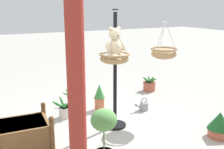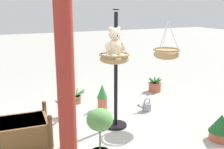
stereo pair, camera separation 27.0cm
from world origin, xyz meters
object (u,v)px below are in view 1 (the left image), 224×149
Objects in this scene: hanging_basket_with_teddy at (114,58)px; potted_plant_conical_shrub at (72,98)px; teddy_bear at (115,45)px; wooden_planter_box at (23,133)px; potted_plant_fern_front at (99,97)px; potted_plant_tall_leafy at (219,125)px; watering_can at (144,106)px; potted_plant_bushy_green at (104,132)px; hanging_basket_left_high at (164,53)px; greenhouse_pillar_left at (77,92)px; display_pole_central at (115,93)px; potted_plant_trailing_ivy at (149,85)px; potted_plant_flowering_red at (65,110)px.

potted_plant_conical_shrub is at bearing -84.97° from hanging_basket_with_teddy.
teddy_bear is 0.56× the size of wooden_planter_box.
potted_plant_conical_shrub is (0.42, -0.65, -0.16)m from potted_plant_fern_front.
potted_plant_tall_leafy reaches higher than watering_can.
teddy_bear is 1.14× the size of potted_plant_tall_leafy.
potted_plant_bushy_green is at bearing 66.37° from potted_plant_fern_front.
greenhouse_pillar_left is at bearing 34.38° from hanging_basket_left_high.
hanging_basket_with_teddy is at bearing -33.09° from potted_plant_tall_leafy.
display_pole_central is 5.76× the size of potted_plant_trailing_ivy.
potted_plant_flowering_red is 1.46× the size of potted_plant_trailing_ivy.
greenhouse_pillar_left is at bearing 46.96° from potted_plant_bushy_green.
hanging_basket_with_teddy is 3.08m from potted_plant_trailing_ivy.
hanging_basket_left_high is 1.37m from watering_can.
potted_plant_bushy_green is at bearing 52.75° from hanging_basket_with_teddy.
potted_plant_trailing_ivy is (-3.71, -1.54, -0.07)m from wooden_planter_box.
watering_can is (-1.75, -1.49, -0.39)m from potted_plant_bushy_green.
wooden_planter_box is at bearing 39.19° from potted_plant_flowering_red.
wooden_planter_box is 1.94× the size of potted_plant_conical_shrub.
greenhouse_pillar_left is 4.95m from potted_plant_trailing_ivy.
wooden_planter_box is 2.06m from potted_plant_fern_front.
potted_plant_trailing_ivy reaches higher than watering_can.
watering_can is (0.46, -1.72, -0.14)m from potted_plant_tall_leafy.
greenhouse_pillar_left is at bearing 75.28° from potted_plant_flowering_red.
potted_plant_fern_front is (-1.55, -2.72, -1.12)m from greenhouse_pillar_left.
display_pole_central is 2.58m from potted_plant_trailing_ivy.
display_pole_central is at bearing -1.57° from hanging_basket_left_high.
potted_plant_bushy_green is (0.02, 1.92, 0.33)m from potted_plant_flowering_red.
wooden_planter_box is (1.74, -0.05, -0.45)m from display_pole_central.
wooden_planter_box is at bearing -80.52° from greenhouse_pillar_left.
display_pole_central reaches higher than hanging_basket_left_high.
potted_plant_tall_leafy is at bearing 120.88° from potted_plant_fern_front.
potted_plant_flowering_red is at bearing -62.06° from hanging_basket_with_teddy.
potted_plant_tall_leafy is 1.36× the size of watering_can.
greenhouse_pillar_left is at bearing 51.06° from display_pole_central.
greenhouse_pillar_left is 5.13× the size of potted_plant_flowering_red.
hanging_basket_with_teddy is 1.24× the size of potted_plant_conical_shrub.
hanging_basket_with_teddy is 2.00m from greenhouse_pillar_left.
hanging_basket_left_high is (-1.27, -0.24, -0.28)m from teddy_bear.
hanging_basket_with_teddy is 1.76× the size of watering_can.
potted_plant_fern_front is 1.21× the size of potted_plant_conical_shrub.
potted_plant_conical_shrub is (0.16, -1.87, -1.52)m from teddy_bear.
watering_can is (-1.29, 1.16, -0.04)m from potted_plant_conical_shrub.
potted_plant_flowering_red is at bearing -44.59° from potted_plant_tall_leafy.
teddy_bear is 1.84m from potted_plant_fern_front.
hanging_basket_left_high reaches higher than wooden_planter_box.
potted_plant_flowering_red is at bearing 59.35° from potted_plant_conical_shrub.
potted_plant_flowering_red reaches higher than potted_plant_conical_shrub.
greenhouse_pillar_left reaches higher than display_pole_central.
hanging_basket_with_teddy is 2.01m from wooden_planter_box.
hanging_basket_with_teddy is at bearing 59.04° from display_pole_central.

